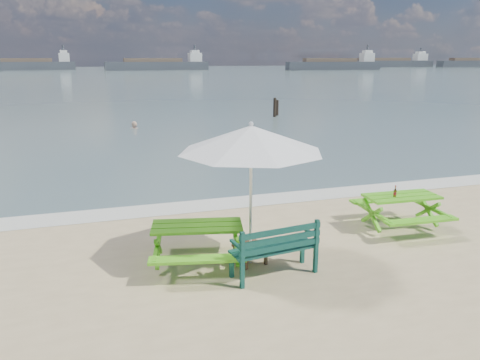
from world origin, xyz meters
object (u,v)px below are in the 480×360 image
object	(u,v)px
picnic_table_right	(400,212)
swimmer	(135,137)
side_table	(250,254)
beer_bottle	(395,193)
patio_umbrella	(251,139)
picnic_table_left	(198,246)
park_bench	(274,259)

from	to	relation	value
picnic_table_right	swimmer	xyz separation A→B (m)	(-3.95, 15.79, -0.79)
side_table	beer_bottle	bearing A→B (deg)	10.65
patio_umbrella	beer_bottle	bearing A→B (deg)	10.65
patio_umbrella	beer_bottle	size ratio (longest dim) A/B	12.16
patio_umbrella	picnic_table_left	bearing A→B (deg)	167.42
picnic_table_left	patio_umbrella	size ratio (longest dim) A/B	0.69
picnic_table_left	beer_bottle	distance (m)	4.16
side_table	swimmer	world-z (taller)	swimmer
picnic_table_right	park_bench	bearing A→B (deg)	-159.63
park_bench	beer_bottle	size ratio (longest dim) A/B	6.27
patio_umbrella	swimmer	distance (m)	16.66
beer_bottle	patio_umbrella	bearing A→B (deg)	-169.35
park_bench	beer_bottle	bearing A→B (deg)	20.80
patio_umbrella	beer_bottle	xyz separation A→B (m)	(3.24, 0.61, -1.36)
park_bench	swimmer	distance (m)	17.02
park_bench	swimmer	bearing A→B (deg)	92.42
beer_bottle	swimmer	size ratio (longest dim) A/B	0.15
patio_umbrella	picnic_table_right	bearing A→B (deg)	10.85
picnic_table_left	picnic_table_right	bearing A→B (deg)	6.16
park_bench	patio_umbrella	distance (m)	1.96
picnic_table_left	park_bench	bearing A→B (deg)	-33.98
picnic_table_right	patio_umbrella	size ratio (longest dim) A/B	0.61
picnic_table_left	park_bench	xyz separation A→B (m)	(1.09, -0.73, -0.08)
picnic_table_right	swimmer	world-z (taller)	picnic_table_right
picnic_table_right	patio_umbrella	world-z (taller)	patio_umbrella
picnic_table_right	swimmer	size ratio (longest dim) A/B	1.09
park_bench	beer_bottle	distance (m)	3.28
beer_bottle	swimmer	xyz separation A→B (m)	(-3.74, 15.84, -1.23)
patio_umbrella	side_table	bearing A→B (deg)	63.43
beer_bottle	picnic_table_left	bearing A→B (deg)	-174.24
park_bench	patio_umbrella	world-z (taller)	patio_umbrella
picnic_table_right	side_table	world-z (taller)	picnic_table_right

